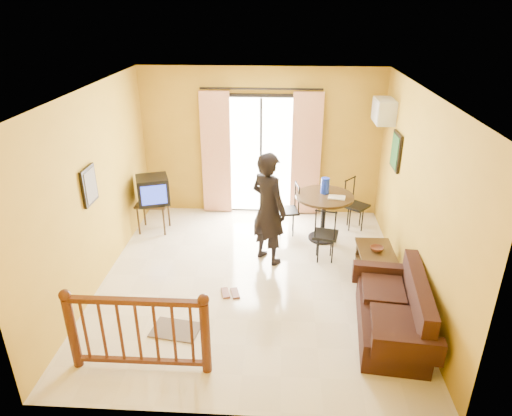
# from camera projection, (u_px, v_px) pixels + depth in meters

# --- Properties ---
(ground) EXTENTS (5.00, 5.00, 0.00)m
(ground) POSITION_uv_depth(u_px,v_px,m) (253.00, 279.00, 6.91)
(ground) COLOR beige
(ground) RESTS_ON ground
(room_shell) EXTENTS (5.00, 5.00, 5.00)m
(room_shell) POSITION_uv_depth(u_px,v_px,m) (253.00, 173.00, 6.20)
(room_shell) COLOR white
(room_shell) RESTS_ON ground
(balcony_door) EXTENTS (2.25, 0.14, 2.46)m
(balcony_door) POSITION_uv_depth(u_px,v_px,m) (261.00, 155.00, 8.63)
(balcony_door) COLOR black
(balcony_door) RESTS_ON ground
(tv_table) EXTENTS (0.55, 0.46, 0.55)m
(tv_table) POSITION_uv_depth(u_px,v_px,m) (153.00, 206.00, 8.19)
(tv_table) COLOR black
(tv_table) RESTS_ON ground
(television) EXTENTS (0.67, 0.64, 0.48)m
(television) POSITION_uv_depth(u_px,v_px,m) (153.00, 190.00, 8.05)
(television) COLOR black
(television) RESTS_ON tv_table
(picture_left) EXTENTS (0.05, 0.42, 0.52)m
(picture_left) POSITION_uv_depth(u_px,v_px,m) (89.00, 186.00, 6.20)
(picture_left) COLOR black
(picture_left) RESTS_ON room_shell
(dining_table) EXTENTS (1.00, 1.00, 0.83)m
(dining_table) POSITION_uv_depth(u_px,v_px,m) (324.00, 204.00, 7.81)
(dining_table) COLOR black
(dining_table) RESTS_ON ground
(water_jug) EXTENTS (0.15, 0.15, 0.27)m
(water_jug) POSITION_uv_depth(u_px,v_px,m) (325.00, 186.00, 7.78)
(water_jug) COLOR #142BBD
(water_jug) RESTS_ON dining_table
(serving_tray) EXTENTS (0.31, 0.23, 0.02)m
(serving_tray) POSITION_uv_depth(u_px,v_px,m) (337.00, 197.00, 7.64)
(serving_tray) COLOR beige
(serving_tray) RESTS_ON dining_table
(dining_chairs) EXTENTS (1.77, 1.67, 0.95)m
(dining_chairs) POSITION_uv_depth(u_px,v_px,m) (322.00, 239.00, 8.05)
(dining_chairs) COLOR black
(dining_chairs) RESTS_ON ground
(air_conditioner) EXTENTS (0.31, 0.60, 0.40)m
(air_conditioner) POSITION_uv_depth(u_px,v_px,m) (384.00, 111.00, 7.68)
(air_conditioner) COLOR silver
(air_conditioner) RESTS_ON room_shell
(botanical_print) EXTENTS (0.05, 0.50, 0.60)m
(botanical_print) POSITION_uv_depth(u_px,v_px,m) (396.00, 151.00, 7.29)
(botanical_print) COLOR black
(botanical_print) RESTS_ON room_shell
(coffee_table) EXTENTS (0.52, 0.94, 0.42)m
(coffee_table) POSITION_uv_depth(u_px,v_px,m) (376.00, 261.00, 6.85)
(coffee_table) COLOR black
(coffee_table) RESTS_ON ground
(bowl) EXTENTS (0.24, 0.24, 0.06)m
(bowl) POSITION_uv_depth(u_px,v_px,m) (377.00, 249.00, 6.84)
(bowl) COLOR #562B1D
(bowl) RESTS_ON coffee_table
(sofa) EXTENTS (0.92, 1.73, 0.79)m
(sofa) POSITION_uv_depth(u_px,v_px,m) (396.00, 314.00, 5.66)
(sofa) COLOR black
(sofa) RESTS_ON ground
(standing_person) EXTENTS (0.78, 0.77, 1.82)m
(standing_person) POSITION_uv_depth(u_px,v_px,m) (268.00, 209.00, 7.06)
(standing_person) COLOR black
(standing_person) RESTS_ON ground
(stair_balustrade) EXTENTS (1.63, 0.13, 1.04)m
(stair_balustrade) POSITION_uv_depth(u_px,v_px,m) (137.00, 328.00, 5.01)
(stair_balustrade) COLOR #471E0F
(stair_balustrade) RESTS_ON ground
(doormat) EXTENTS (0.65, 0.49, 0.02)m
(doormat) POSITION_uv_depth(u_px,v_px,m) (176.00, 330.00, 5.82)
(doormat) COLOR #5E524B
(doormat) RESTS_ON ground
(sandals) EXTENTS (0.30, 0.27, 0.03)m
(sandals) POSITION_uv_depth(u_px,v_px,m) (230.00, 293.00, 6.55)
(sandals) COLOR #562B1D
(sandals) RESTS_ON ground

